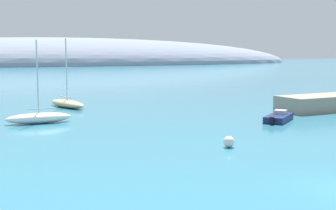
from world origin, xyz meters
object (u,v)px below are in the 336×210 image
at_px(mooring_buoy_white, 229,142).
at_px(sailboat_white_mid_mooring, 39,118).
at_px(motorboat_navy_foreground, 279,118).
at_px(sailboat_sand_near_shore, 67,103).

bearing_deg(mooring_buoy_white, sailboat_white_mid_mooring, 127.02).
distance_m(sailboat_white_mid_mooring, mooring_buoy_white, 20.01).
bearing_deg(motorboat_navy_foreground, mooring_buoy_white, 179.43).
bearing_deg(sailboat_white_mid_mooring, motorboat_navy_foreground, 159.30).
bearing_deg(sailboat_sand_near_shore, mooring_buoy_white, -5.58).
relative_size(sailboat_white_mid_mooring, motorboat_navy_foreground, 1.69).
xyz_separation_m(sailboat_white_mid_mooring, motorboat_navy_foreground, (22.38, -6.79, -0.20)).
height_order(sailboat_white_mid_mooring, mooring_buoy_white, sailboat_white_mid_mooring).
relative_size(sailboat_white_mid_mooring, mooring_buoy_white, 9.69).
xyz_separation_m(sailboat_sand_near_shore, motorboat_navy_foreground, (18.15, -18.36, -0.15)).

